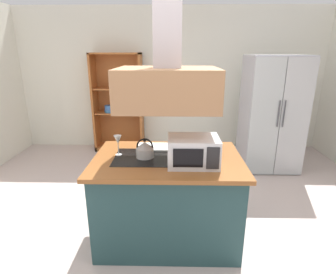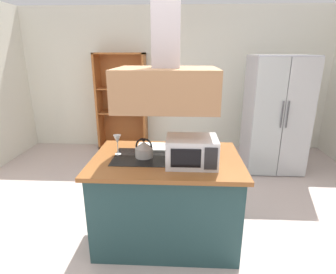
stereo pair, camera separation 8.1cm
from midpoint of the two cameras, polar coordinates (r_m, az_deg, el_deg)
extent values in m
plane|color=beige|center=(3.07, -0.91, -20.48)|extent=(7.80, 7.80, 0.00)
cube|color=white|center=(5.44, 0.19, 11.95)|extent=(6.00, 0.12, 2.70)
cube|color=#234345|center=(2.87, -0.99, -13.10)|extent=(1.38, 0.91, 0.86)
cube|color=brown|center=(2.66, -1.04, -4.76)|extent=(1.46, 0.99, 0.04)
cube|color=black|center=(2.67, -5.74, -4.28)|extent=(0.60, 0.48, 0.00)
cube|color=#AE7A50|center=(2.48, -1.13, 10.28)|extent=(0.90, 0.70, 0.36)
cube|color=#C0B5B9|center=(2.48, -1.23, 25.36)|extent=(0.24, 0.24, 0.94)
cube|color=#B1B0BC|center=(4.71, 20.53, 4.62)|extent=(0.90, 0.72, 1.84)
cube|color=#B4BABB|center=(4.29, 19.27, 3.56)|extent=(0.44, 0.03, 1.80)
cube|color=#BABCBF|center=(4.45, 24.79, 3.39)|extent=(0.44, 0.03, 1.80)
cylinder|color=#4C4C51|center=(4.30, 21.86, 4.58)|extent=(0.02, 0.02, 0.40)
cylinder|color=#4C4C51|center=(4.33, 22.85, 4.54)|extent=(0.02, 0.02, 0.40)
cube|color=#AD5F2B|center=(5.47, -15.60, 6.94)|extent=(0.04, 0.40, 1.87)
cube|color=#AD5F2B|center=(5.28, -6.09, 7.13)|extent=(0.04, 0.40, 1.87)
cube|color=#AD5F2B|center=(5.27, -11.53, 16.93)|extent=(0.94, 0.40, 0.03)
cube|color=#AD5F2B|center=(5.59, -10.39, -1.99)|extent=(0.94, 0.40, 0.08)
cube|color=#AD5F2B|center=(5.54, -10.53, 7.43)|extent=(0.94, 0.02, 1.87)
cube|color=#AD5F2B|center=(5.39, -10.81, 5.11)|extent=(0.86, 0.36, 0.02)
cube|color=#AD5F2B|center=(5.31, -11.10, 10.03)|extent=(0.86, 0.36, 0.02)
cylinder|color=teal|center=(5.38, -12.72, 5.35)|extent=(0.18, 0.18, 0.05)
cylinder|color=#395FA1|center=(5.37, -12.75, 5.82)|extent=(0.17, 0.17, 0.05)
cylinder|color=#3666AB|center=(5.36, -12.78, 6.29)|extent=(0.16, 0.16, 0.05)
cylinder|color=silver|center=(5.24, -10.01, 10.78)|extent=(0.01, 0.01, 0.12)
cone|color=silver|center=(5.23, -10.07, 11.87)|extent=(0.07, 0.07, 0.08)
cylinder|color=silver|center=(5.22, -8.35, 10.83)|extent=(0.01, 0.01, 0.12)
cone|color=silver|center=(5.21, -8.40, 11.92)|extent=(0.07, 0.07, 0.08)
cylinder|color=beige|center=(2.65, -5.77, -3.29)|extent=(0.17, 0.17, 0.10)
cone|color=#B5B9BC|center=(2.63, -5.82, -1.71)|extent=(0.16, 0.16, 0.06)
sphere|color=black|center=(2.61, -5.85, -0.77)|extent=(0.03, 0.03, 0.03)
torus|color=black|center=(2.63, -5.81, -1.97)|extent=(0.16, 0.02, 0.16)
cube|color=white|center=(2.92, -3.85, -2.11)|extent=(0.34, 0.24, 0.02)
cube|color=silver|center=(2.47, 4.41, -2.96)|extent=(0.46, 0.34, 0.26)
cube|color=black|center=(2.30, 3.26, -4.48)|extent=(0.26, 0.01, 0.17)
cube|color=#262628|center=(2.32, 8.51, -4.48)|extent=(0.11, 0.01, 0.20)
cylinder|color=silver|center=(2.77, -11.21, -3.69)|extent=(0.06, 0.06, 0.01)
cylinder|color=silver|center=(2.75, -11.28, -2.57)|extent=(0.01, 0.01, 0.11)
cone|color=silver|center=(2.72, -11.41, -0.59)|extent=(0.08, 0.08, 0.09)
camera|label=1|loc=(0.04, -90.79, -0.25)|focal=28.84mm
camera|label=2|loc=(0.04, 89.21, 0.25)|focal=28.84mm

